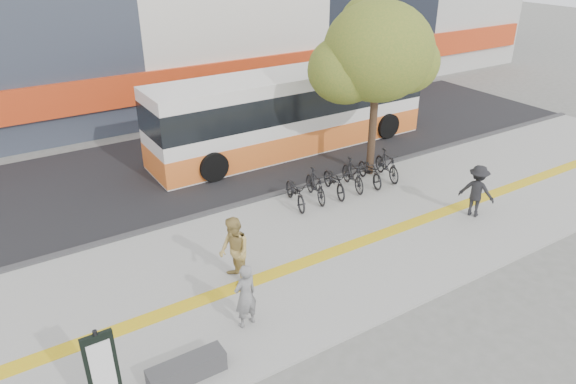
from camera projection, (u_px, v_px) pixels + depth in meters
ground at (268, 306)px, 12.99m from camera, size 120.00×120.00×0.00m
sidewalk at (239, 275)px, 14.11m from camera, size 40.00×7.00×0.08m
tactile_strip at (248, 283)px, 13.71m from camera, size 40.00×0.45×0.01m
street at (146, 176)px, 19.79m from camera, size 40.00×8.00×0.06m
curb at (188, 219)px, 16.74m from camera, size 40.00×0.25×0.14m
bench at (187, 370)px, 10.70m from camera, size 1.60×0.45×0.45m
signboard at (103, 372)px, 9.23m from camera, size 0.55×0.10×2.20m
street_tree at (375, 53)px, 18.08m from camera, size 4.40×3.80×6.31m
bus at (292, 113)px, 21.68m from camera, size 11.97×2.84×3.19m
bicycle_row at (343, 178)px, 18.34m from camera, size 4.97×1.90×1.05m
seated_woman at (245, 296)px, 11.92m from camera, size 0.64×0.48×1.62m
pedestrian_tan at (234, 251)px, 13.35m from camera, size 0.78×0.96×1.85m
pedestrian_dark at (477, 191)px, 16.63m from camera, size 1.05×1.27×1.71m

